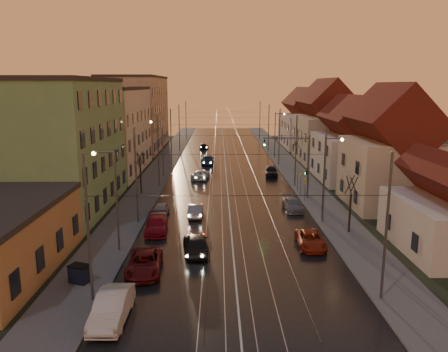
{
  "coord_description": "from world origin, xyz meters",
  "views": [
    {
      "loc": [
        -1.12,
        -29.94,
        12.65
      ],
      "look_at": [
        -0.49,
        17.73,
        2.68
      ],
      "focal_mm": 35.0,
      "sensor_mm": 36.0,
      "label": 1
    }
  ],
  "objects_px": {
    "traffic_light_mast": "(300,159)",
    "dumpster": "(79,274)",
    "street_lamp_2": "(160,142)",
    "driving_car_2": "(201,175)",
    "driving_car_1": "(196,210)",
    "driving_car_3": "(207,160)",
    "parked_left_3": "(161,210)",
    "parked_left_0": "(112,307)",
    "parked_right_0": "(311,240)",
    "street_lamp_3": "(277,130)",
    "driving_car_0": "(196,243)",
    "parked_left_1": "(144,263)",
    "street_lamp_1": "(327,170)",
    "driving_car_4": "(204,146)",
    "street_lamp_0": "(112,190)",
    "parked_right_1": "(293,204)",
    "parked_right_2": "(271,171)",
    "parked_left_2": "(156,225)"
  },
  "relations": [
    {
      "from": "street_lamp_2",
      "to": "dumpster",
      "type": "distance_m",
      "value": 33.89
    },
    {
      "from": "street_lamp_3",
      "to": "driving_car_0",
      "type": "distance_m",
      "value": 46.12
    },
    {
      "from": "parked_left_1",
      "to": "parked_left_3",
      "type": "bearing_deg",
      "value": 88.77
    },
    {
      "from": "driving_car_2",
      "to": "parked_left_1",
      "type": "distance_m",
      "value": 30.53
    },
    {
      "from": "driving_car_2",
      "to": "parked_right_0",
      "type": "xyz_separation_m",
      "value": [
        9.76,
        -25.78,
        -0.02
      ]
    },
    {
      "from": "street_lamp_1",
      "to": "parked_left_2",
      "type": "distance_m",
      "value": 16.58
    },
    {
      "from": "street_lamp_2",
      "to": "parked_left_0",
      "type": "relative_size",
      "value": 1.69
    },
    {
      "from": "driving_car_1",
      "to": "driving_car_3",
      "type": "xyz_separation_m",
      "value": [
        0.46,
        28.88,
        0.12
      ]
    },
    {
      "from": "driving_car_2",
      "to": "parked_right_2",
      "type": "height_order",
      "value": "parked_right_2"
    },
    {
      "from": "parked_left_2",
      "to": "parked_left_3",
      "type": "xyz_separation_m",
      "value": [
        -0.25,
        4.84,
        -0.05
      ]
    },
    {
      "from": "traffic_light_mast",
      "to": "parked_right_1",
      "type": "xyz_separation_m",
      "value": [
        -1.48,
        -4.75,
        -3.99
      ]
    },
    {
      "from": "driving_car_2",
      "to": "driving_car_3",
      "type": "distance_m",
      "value": 11.46
    },
    {
      "from": "street_lamp_1",
      "to": "driving_car_4",
      "type": "xyz_separation_m",
      "value": [
        -13.09,
        46.87,
        -4.27
      ]
    },
    {
      "from": "street_lamp_2",
      "to": "dumpster",
      "type": "bearing_deg",
      "value": -91.68
    },
    {
      "from": "street_lamp_3",
      "to": "dumpster",
      "type": "distance_m",
      "value": 53.36
    },
    {
      "from": "driving_car_4",
      "to": "street_lamp_0",
      "type": "bearing_deg",
      "value": 91.06
    },
    {
      "from": "parked_right_0",
      "to": "parked_left_1",
      "type": "bearing_deg",
      "value": -158.11
    },
    {
      "from": "driving_car_4",
      "to": "dumpster",
      "type": "bearing_deg",
      "value": 90.62
    },
    {
      "from": "driving_car_2",
      "to": "driving_car_1",
      "type": "bearing_deg",
      "value": 98.54
    },
    {
      "from": "parked_left_3",
      "to": "dumpster",
      "type": "xyz_separation_m",
      "value": [
        -3.28,
        -15.05,
        0.08
      ]
    },
    {
      "from": "street_lamp_3",
      "to": "driving_car_0",
      "type": "height_order",
      "value": "street_lamp_3"
    },
    {
      "from": "traffic_light_mast",
      "to": "driving_car_4",
      "type": "bearing_deg",
      "value": 107.12
    },
    {
      "from": "driving_car_2",
      "to": "parked_left_0",
      "type": "height_order",
      "value": "parked_left_0"
    },
    {
      "from": "driving_car_4",
      "to": "parked_right_2",
      "type": "height_order",
      "value": "parked_right_2"
    },
    {
      "from": "traffic_light_mast",
      "to": "driving_car_3",
      "type": "distance_m",
      "value": 24.86
    },
    {
      "from": "street_lamp_2",
      "to": "parked_left_2",
      "type": "relative_size",
      "value": 1.73
    },
    {
      "from": "driving_car_2",
      "to": "parked_right_1",
      "type": "bearing_deg",
      "value": 131.11
    },
    {
      "from": "traffic_light_mast",
      "to": "dumpster",
      "type": "height_order",
      "value": "traffic_light_mast"
    },
    {
      "from": "parked_right_2",
      "to": "dumpster",
      "type": "height_order",
      "value": "parked_right_2"
    },
    {
      "from": "street_lamp_3",
      "to": "driving_car_3",
      "type": "relative_size",
      "value": 1.54
    },
    {
      "from": "parked_left_1",
      "to": "parked_right_0",
      "type": "xyz_separation_m",
      "value": [
        12.41,
        4.64,
        -0.08
      ]
    },
    {
      "from": "traffic_light_mast",
      "to": "driving_car_1",
      "type": "relative_size",
      "value": 1.87
    },
    {
      "from": "street_lamp_1",
      "to": "parked_right_1",
      "type": "relative_size",
      "value": 1.91
    },
    {
      "from": "street_lamp_2",
      "to": "parked_right_2",
      "type": "height_order",
      "value": "street_lamp_2"
    },
    {
      "from": "street_lamp_1",
      "to": "street_lamp_2",
      "type": "xyz_separation_m",
      "value": [
        -18.21,
        20.0,
        0.0
      ]
    },
    {
      "from": "driving_car_0",
      "to": "parked_left_1",
      "type": "relative_size",
      "value": 0.93
    },
    {
      "from": "street_lamp_0",
      "to": "dumpster",
      "type": "height_order",
      "value": "street_lamp_0"
    },
    {
      "from": "driving_car_1",
      "to": "parked_left_3",
      "type": "bearing_deg",
      "value": -3.93
    },
    {
      "from": "driving_car_0",
      "to": "parked_left_1",
      "type": "xyz_separation_m",
      "value": [
        -3.37,
        -3.47,
        -0.1
      ]
    },
    {
      "from": "parked_left_0",
      "to": "parked_right_0",
      "type": "xyz_separation_m",
      "value": [
        13.15,
        10.88,
        -0.17
      ]
    },
    {
      "from": "traffic_light_mast",
      "to": "parked_right_1",
      "type": "distance_m",
      "value": 6.38
    },
    {
      "from": "driving_car_3",
      "to": "parked_left_1",
      "type": "height_order",
      "value": "driving_car_3"
    },
    {
      "from": "street_lamp_3",
      "to": "parked_right_2",
      "type": "bearing_deg",
      "value": -99.96
    },
    {
      "from": "parked_left_1",
      "to": "parked_right_1",
      "type": "relative_size",
      "value": 1.18
    },
    {
      "from": "street_lamp_0",
      "to": "street_lamp_1",
      "type": "relative_size",
      "value": 1.0
    },
    {
      "from": "street_lamp_1",
      "to": "parked_left_3",
      "type": "xyz_separation_m",
      "value": [
        -15.92,
        1.43,
        -4.27
      ]
    },
    {
      "from": "parked_right_2",
      "to": "traffic_light_mast",
      "type": "bearing_deg",
      "value": -78.05
    },
    {
      "from": "driving_car_3",
      "to": "parked_right_0",
      "type": "bearing_deg",
      "value": 101.42
    },
    {
      "from": "parked_left_1",
      "to": "traffic_light_mast",
      "type": "bearing_deg",
      "value": 50.57
    },
    {
      "from": "street_lamp_0",
      "to": "driving_car_2",
      "type": "relative_size",
      "value": 1.77
    }
  ]
}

